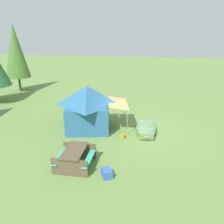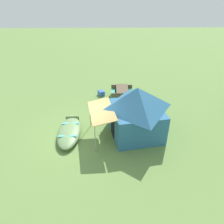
{
  "view_description": "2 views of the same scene",
  "coord_description": "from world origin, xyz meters",
  "px_view_note": "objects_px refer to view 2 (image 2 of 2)",
  "views": [
    {
      "loc": [
        -12.76,
        -0.51,
        5.65
      ],
      "look_at": [
        0.26,
        1.34,
        1.0
      ],
      "focal_mm": 37.53,
      "sensor_mm": 36.0,
      "label": 1
    },
    {
      "loc": [
        8.8,
        1.31,
        6.44
      ],
      "look_at": [
        -0.18,
        1.52,
        1.22
      ],
      "focal_mm": 32.5,
      "sensor_mm": 36.0,
      "label": 2
    }
  ],
  "objects_px": {
    "canvas_cabin_tent": "(136,111)",
    "picnic_table": "(122,92)",
    "beached_rowboat": "(69,132)",
    "fuel_can": "(95,120)",
    "cooler_box": "(101,93)"
  },
  "relations": [
    {
      "from": "canvas_cabin_tent",
      "to": "picnic_table",
      "type": "distance_m",
      "value": 4.28
    },
    {
      "from": "cooler_box",
      "to": "fuel_can",
      "type": "bearing_deg",
      "value": -4.47
    },
    {
      "from": "fuel_can",
      "to": "beached_rowboat",
      "type": "bearing_deg",
      "value": -45.67
    },
    {
      "from": "picnic_table",
      "to": "canvas_cabin_tent",
      "type": "bearing_deg",
      "value": 5.51
    },
    {
      "from": "beached_rowboat",
      "to": "picnic_table",
      "type": "height_order",
      "value": "picnic_table"
    },
    {
      "from": "canvas_cabin_tent",
      "to": "picnic_table",
      "type": "height_order",
      "value": "canvas_cabin_tent"
    },
    {
      "from": "picnic_table",
      "to": "cooler_box",
      "type": "xyz_separation_m",
      "value": [
        -0.6,
        -1.5,
        -0.32
      ]
    },
    {
      "from": "beached_rowboat",
      "to": "picnic_table",
      "type": "bearing_deg",
      "value": 144.4
    },
    {
      "from": "cooler_box",
      "to": "canvas_cabin_tent",
      "type": "bearing_deg",
      "value": 21.72
    },
    {
      "from": "canvas_cabin_tent",
      "to": "cooler_box",
      "type": "bearing_deg",
      "value": -158.28
    },
    {
      "from": "picnic_table",
      "to": "fuel_can",
      "type": "relative_size",
      "value": 5.97
    },
    {
      "from": "fuel_can",
      "to": "picnic_table",
      "type": "bearing_deg",
      "value": 149.49
    },
    {
      "from": "canvas_cabin_tent",
      "to": "beached_rowboat",
      "type": "bearing_deg",
      "value": -88.43
    },
    {
      "from": "canvas_cabin_tent",
      "to": "fuel_can",
      "type": "distance_m",
      "value": 2.75
    },
    {
      "from": "beached_rowboat",
      "to": "fuel_can",
      "type": "relative_size",
      "value": 10.21
    }
  ]
}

